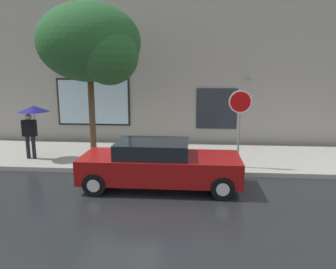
# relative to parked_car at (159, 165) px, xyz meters

# --- Properties ---
(ground_plane) EXTENTS (60.00, 60.00, 0.00)m
(ground_plane) POSITION_rel_parked_car_xyz_m (-1.30, 0.14, -0.69)
(ground_plane) COLOR black
(sidewalk) EXTENTS (20.00, 4.00, 0.15)m
(sidewalk) POSITION_rel_parked_car_xyz_m (-1.30, 3.14, -0.62)
(sidewalk) COLOR #A3A099
(sidewalk) RESTS_ON ground
(building_facade) EXTENTS (20.00, 0.67, 7.00)m
(building_facade) POSITION_rel_parked_car_xyz_m (-1.31, 5.64, 2.79)
(building_facade) COLOR #9E998E
(building_facade) RESTS_ON ground
(parked_car) EXTENTS (4.58, 1.83, 1.39)m
(parked_car) POSITION_rel_parked_car_xyz_m (0.00, 0.00, 0.00)
(parked_car) COLOR maroon
(parked_car) RESTS_ON ground
(fire_hydrant) EXTENTS (0.30, 0.44, 0.76)m
(fire_hydrant) POSITION_rel_parked_car_xyz_m (-0.53, 1.89, -0.17)
(fire_hydrant) COLOR yellow
(fire_hydrant) RESTS_ON sidewalk
(pedestrian_with_umbrella) EXTENTS (1.10, 1.10, 1.97)m
(pedestrian_with_umbrella) POSITION_rel_parked_car_xyz_m (-4.88, 2.23, 1.06)
(pedestrian_with_umbrella) COLOR black
(pedestrian_with_umbrella) RESTS_ON sidewalk
(street_tree) EXTENTS (3.56, 3.03, 5.50)m
(street_tree) POSITION_rel_parked_car_xyz_m (-2.46, 2.06, 3.52)
(street_tree) COLOR #4C3823
(street_tree) RESTS_ON sidewalk
(stop_sign) EXTENTS (0.76, 0.10, 2.61)m
(stop_sign) POSITION_rel_parked_car_xyz_m (2.49, 1.73, 1.30)
(stop_sign) COLOR gray
(stop_sign) RESTS_ON sidewalk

